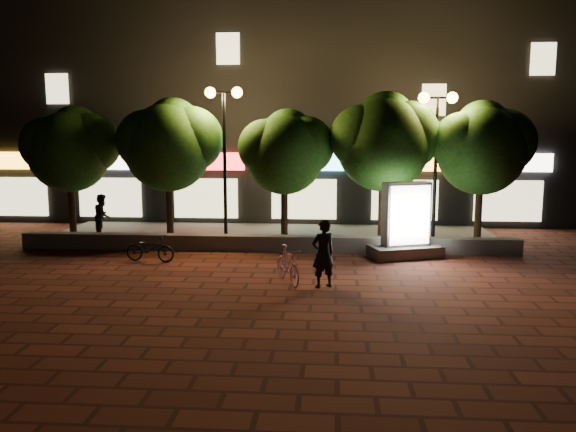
# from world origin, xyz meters

# --- Properties ---
(ground) EXTENTS (80.00, 80.00, 0.00)m
(ground) POSITION_xyz_m (0.00, 0.00, 0.00)
(ground) COLOR #5F281D
(ground) RESTS_ON ground
(retaining_wall) EXTENTS (16.00, 0.45, 0.50)m
(retaining_wall) POSITION_xyz_m (0.00, 4.00, 0.25)
(retaining_wall) COLOR slate
(retaining_wall) RESTS_ON ground
(sidewalk) EXTENTS (16.00, 5.00, 0.08)m
(sidewalk) POSITION_xyz_m (0.00, 6.50, 0.04)
(sidewalk) COLOR slate
(sidewalk) RESTS_ON ground
(building_block) EXTENTS (28.00, 8.12, 11.30)m
(building_block) POSITION_xyz_m (-0.01, 12.99, 5.00)
(building_block) COLOR black
(building_block) RESTS_ON ground
(tree_far_left) EXTENTS (3.36, 2.80, 4.63)m
(tree_far_left) POSITION_xyz_m (-6.95, 5.46, 3.29)
(tree_far_left) COLOR #312113
(tree_far_left) RESTS_ON sidewalk
(tree_left) EXTENTS (3.60, 3.00, 4.89)m
(tree_left) POSITION_xyz_m (-3.45, 5.46, 3.44)
(tree_left) COLOR #312113
(tree_left) RESTS_ON sidewalk
(tree_mid) EXTENTS (3.24, 2.70, 4.50)m
(tree_mid) POSITION_xyz_m (0.55, 5.46, 3.22)
(tree_mid) COLOR #312113
(tree_mid) RESTS_ON sidewalk
(tree_right) EXTENTS (3.72, 3.10, 5.07)m
(tree_right) POSITION_xyz_m (3.86, 5.46, 3.57)
(tree_right) COLOR #312113
(tree_right) RESTS_ON sidewalk
(tree_far_right) EXTENTS (3.48, 2.90, 4.76)m
(tree_far_right) POSITION_xyz_m (7.05, 5.46, 3.37)
(tree_far_right) COLOR #312113
(tree_far_right) RESTS_ON sidewalk
(street_lamp_left) EXTENTS (1.26, 0.36, 5.18)m
(street_lamp_left) POSITION_xyz_m (-1.50, 5.20, 4.03)
(street_lamp_left) COLOR black
(street_lamp_left) RESTS_ON sidewalk
(street_lamp_right) EXTENTS (1.26, 0.36, 4.98)m
(street_lamp_right) POSITION_xyz_m (5.50, 5.20, 3.89)
(street_lamp_right) COLOR black
(street_lamp_right) RESTS_ON sidewalk
(ad_kiosk) EXTENTS (2.36, 1.72, 2.30)m
(ad_kiosk) POSITION_xyz_m (4.36, 3.41, 0.93)
(ad_kiosk) COLOR slate
(ad_kiosk) RESTS_ON ground
(scooter_pink) EXTENTS (1.05, 1.63, 0.95)m
(scooter_pink) POSITION_xyz_m (1.02, 0.09, 0.48)
(scooter_pink) COLOR #ED99CF
(scooter_pink) RESTS_ON ground
(rider) EXTENTS (0.74, 0.66, 1.70)m
(rider) POSITION_xyz_m (1.92, -0.22, 0.85)
(rider) COLOR black
(rider) RESTS_ON ground
(scooter_parked) EXTENTS (1.56, 0.72, 0.79)m
(scooter_parked) POSITION_xyz_m (-3.21, 2.21, 0.39)
(scooter_parked) COLOR black
(scooter_parked) RESTS_ON ground
(pedestrian) EXTENTS (0.70, 0.83, 1.53)m
(pedestrian) POSITION_xyz_m (-6.01, 5.65, 0.85)
(pedestrian) COLOR black
(pedestrian) RESTS_ON sidewalk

